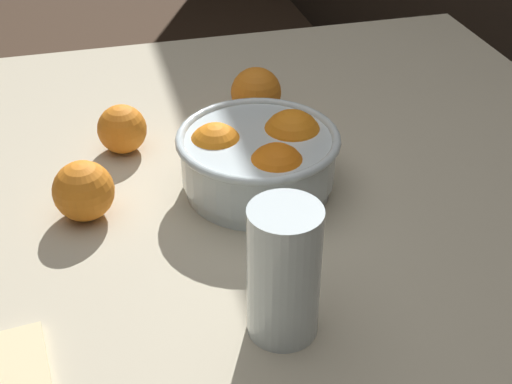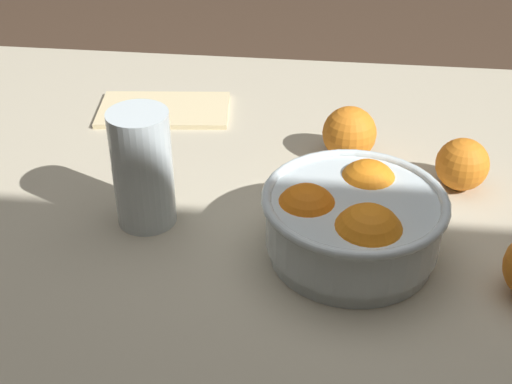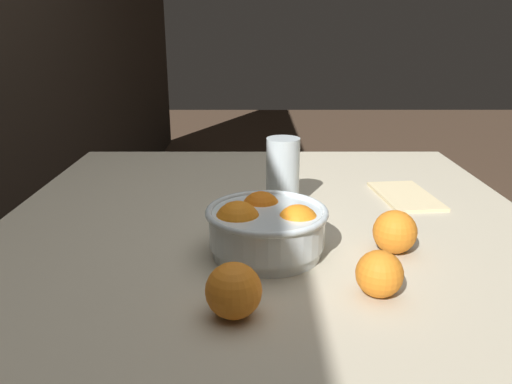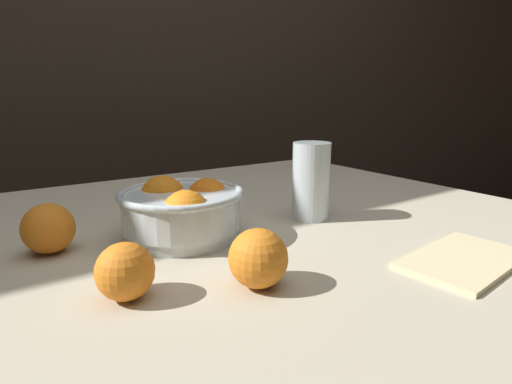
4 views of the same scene
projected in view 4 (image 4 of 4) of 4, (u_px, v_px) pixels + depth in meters
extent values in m
cube|color=#B7AD93|center=(239.00, 234.00, 0.77)|extent=(1.30, 1.14, 0.03)
cylinder|color=#936B47|center=(300.00, 256.00, 1.58)|extent=(0.05, 0.05, 0.69)
cylinder|color=silver|center=(183.00, 231.00, 0.71)|extent=(0.20, 0.20, 0.02)
cylinder|color=silver|center=(182.00, 210.00, 0.70)|extent=(0.21, 0.21, 0.06)
torus|color=silver|center=(181.00, 193.00, 0.69)|extent=(0.22, 0.22, 0.01)
sphere|color=orange|center=(207.00, 199.00, 0.73)|extent=(0.08, 0.08, 0.08)
sphere|color=orange|center=(163.00, 198.00, 0.73)|extent=(0.08, 0.08, 0.08)
sphere|color=orange|center=(186.00, 214.00, 0.64)|extent=(0.08, 0.08, 0.08)
cylinder|color=#F4A314|center=(311.00, 191.00, 0.80)|extent=(0.07, 0.07, 0.11)
cylinder|color=silver|center=(311.00, 181.00, 0.80)|extent=(0.08, 0.08, 0.15)
sphere|color=orange|center=(48.00, 228.00, 0.63)|extent=(0.08, 0.08, 0.08)
sphere|color=orange|center=(258.00, 258.00, 0.52)|extent=(0.08, 0.08, 0.08)
sphere|color=orange|center=(125.00, 271.00, 0.49)|extent=(0.07, 0.07, 0.07)
cube|color=beige|center=(464.00, 259.00, 0.60)|extent=(0.22, 0.14, 0.01)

